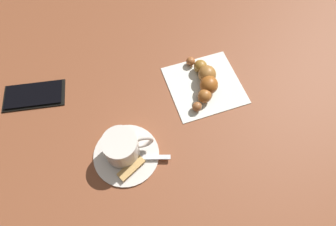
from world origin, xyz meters
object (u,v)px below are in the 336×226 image
at_px(saucer, 126,154).
at_px(cell_phone, 34,95).
at_px(sugar_packet, 131,168).
at_px(espresso_cup, 122,147).
at_px(croissant, 205,80).
at_px(teaspoon, 129,157).
at_px(napkin, 205,85).

xyz_separation_m(saucer, cell_phone, (-0.11, 0.23, -0.00)).
height_order(saucer, sugar_packet, sugar_packet).
bearing_deg(espresso_cup, croissant, 13.36).
relative_size(espresso_cup, cell_phone, 0.64).
distance_m(espresso_cup, sugar_packet, 0.04).
bearing_deg(espresso_cup, teaspoon, -79.81).
relative_size(teaspoon, croissant, 0.83).
relative_size(saucer, espresso_cup, 1.37).
xyz_separation_m(napkin, croissant, (-0.00, -0.00, 0.02)).
bearing_deg(teaspoon, napkin, 17.24).
height_order(saucer, napkin, saucer).
relative_size(teaspoon, sugar_packet, 1.97).
distance_m(teaspoon, cell_phone, 0.27).
relative_size(napkin, croissant, 1.18).
height_order(teaspoon, croissant, croissant).
distance_m(sugar_packet, cell_phone, 0.28).
relative_size(sugar_packet, cell_phone, 0.38).
bearing_deg(saucer, napkin, 14.61).
bearing_deg(croissant, espresso_cup, -166.64).
relative_size(espresso_cup, teaspoon, 0.85).
bearing_deg(sugar_packet, teaspoon, 60.18).
bearing_deg(napkin, sugar_packet, -158.54).
relative_size(saucer, sugar_packet, 2.30).
height_order(saucer, croissant, croissant).
bearing_deg(teaspoon, cell_phone, 115.75).
xyz_separation_m(sugar_packet, cell_phone, (-0.11, 0.26, -0.01)).
bearing_deg(saucer, croissant, 14.60).
bearing_deg(cell_phone, croissant, -26.38).
relative_size(espresso_cup, croissant, 0.71).
height_order(sugar_packet, croissant, croissant).
xyz_separation_m(teaspoon, cell_phone, (-0.12, 0.24, -0.01)).
bearing_deg(teaspoon, sugar_packet, -105.49).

